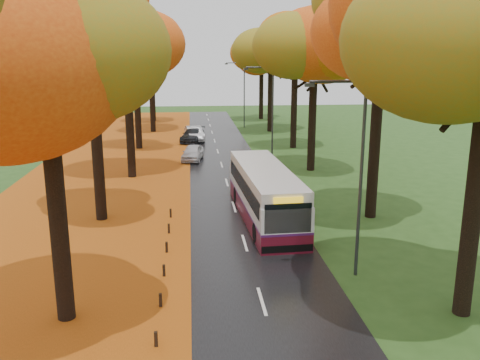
{
  "coord_description": "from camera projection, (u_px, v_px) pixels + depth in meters",
  "views": [
    {
      "loc": [
        -2.46,
        -10.94,
        8.89
      ],
      "look_at": [
        0.0,
        14.32,
        2.6
      ],
      "focal_mm": 38.0,
      "sensor_mm": 36.0,
      "label": 1
    }
  ],
  "objects": [
    {
      "name": "car_silver",
      "position": [
        194.0,
        134.0,
        53.47
      ],
      "size": [
        2.21,
        4.68,
        1.48
      ],
      "primitive_type": "imported",
      "rotation": [
        0.0,
        0.0,
        0.15
      ],
      "color": "#9FA2A7",
      "rests_on": "road"
    },
    {
      "name": "car_white",
      "position": [
        193.0,
        153.0,
        43.52
      ],
      "size": [
        2.22,
        4.12,
        1.33
      ],
      "primitive_type": "imported",
      "rotation": [
        0.0,
        0.0,
        -0.17
      ],
      "color": "silver",
      "rests_on": "road"
    },
    {
      "name": "car_dark",
      "position": [
        193.0,
        135.0,
        52.81
      ],
      "size": [
        3.01,
        5.04,
        1.37
      ],
      "primitive_type": "imported",
      "rotation": [
        0.0,
        0.0,
        -0.25
      ],
      "color": "black",
      "rests_on": "road"
    },
    {
      "name": "bollard_row",
      "position": [
        158.0,
        318.0,
        17.07
      ],
      "size": [
        0.11,
        23.51,
        0.52
      ],
      "color": "black",
      "rests_on": "ground"
    },
    {
      "name": "leaf_drift",
      "position": [
        184.0,
        180.0,
        36.8
      ],
      "size": [
        0.9,
        90.0,
        0.01
      ],
      "primitive_type": "cube",
      "color": "#B95612",
      "rests_on": "road"
    },
    {
      "name": "trees_right",
      "position": [
        321.0,
        43.0,
        37.29
      ],
      "size": [
        9.3,
        74.2,
        13.96
      ],
      "color": "black",
      "rests_on": "ground"
    },
    {
      "name": "road",
      "position": [
        226.0,
        179.0,
        37.09
      ],
      "size": [
        6.5,
        90.0,
        0.04
      ],
      "primitive_type": "cube",
      "color": "black",
      "rests_on": "ground"
    },
    {
      "name": "centre_line",
      "position": [
        226.0,
        179.0,
        37.08
      ],
      "size": [
        0.12,
        90.0,
        0.01
      ],
      "primitive_type": "cube",
      "color": "silver",
      "rests_on": "road"
    },
    {
      "name": "streetlamp_far",
      "position": [
        242.0,
        89.0,
        62.42
      ],
      "size": [
        2.45,
        0.18,
        8.0
      ],
      "color": "#333538",
      "rests_on": "ground"
    },
    {
      "name": "bus",
      "position": [
        265.0,
        192.0,
        27.89
      ],
      "size": [
        3.0,
        10.91,
        2.84
      ],
      "rotation": [
        0.0,
        0.0,
        0.05
      ],
      "color": "#550D1C",
      "rests_on": "road"
    },
    {
      "name": "trees_left",
      "position": [
        122.0,
        45.0,
        36.12
      ],
      "size": [
        9.2,
        74.0,
        13.88
      ],
      "color": "black",
      "rests_on": "ground"
    },
    {
      "name": "streetlamp_near",
      "position": [
        356.0,
        164.0,
        19.91
      ],
      "size": [
        2.45,
        0.18,
        8.0
      ],
      "color": "#333538",
      "rests_on": "ground"
    },
    {
      "name": "leaf_verge",
      "position": [
        100.0,
        182.0,
        36.24
      ],
      "size": [
        12.0,
        90.0,
        0.02
      ],
      "primitive_type": "cube",
      "color": "#8A3F0C",
      "rests_on": "ground"
    },
    {
      "name": "streetlamp_mid",
      "position": [
        270.0,
        107.0,
        41.16
      ],
      "size": [
        2.45,
        0.18,
        8.0
      ],
      "color": "#333538",
      "rests_on": "ground"
    }
  ]
}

